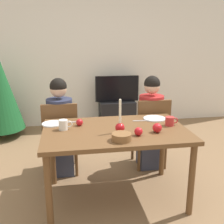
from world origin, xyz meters
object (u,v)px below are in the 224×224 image
(dining_table, at_px, (115,137))
(chair_right, at_px, (151,129))
(tv_stand, at_px, (117,114))
(apple_near_candle, at_px, (138,131))
(mug_right, at_px, (170,121))
(apple_by_right_mug, at_px, (157,128))
(plate_left, at_px, (53,124))
(candle_centerpiece, at_px, (120,126))
(plate_right, at_px, (155,118))
(tv, at_px, (117,89))
(bowl_walnuts, at_px, (122,137))
(apple_by_left_plate, at_px, (79,122))
(chair_left, at_px, (61,134))
(mug_left, at_px, (64,125))
(person_right_child, at_px, (151,124))
(person_left_child, at_px, (60,129))

(dining_table, xyz_separation_m, chair_right, (0.56, 0.61, -0.15))
(chair_right, xyz_separation_m, tv_stand, (-0.12, 1.69, -0.27))
(dining_table, height_order, apple_near_candle, apple_near_candle)
(mug_right, distance_m, apple_by_right_mug, 0.26)
(apple_near_candle, xyz_separation_m, apple_by_right_mug, (0.20, 0.05, 0.01))
(dining_table, distance_m, plate_left, 0.67)
(tv_stand, xyz_separation_m, candle_centerpiece, (-0.42, -2.39, 0.58))
(plate_left, xyz_separation_m, plate_right, (1.09, 0.00, 0.00))
(tv, bearing_deg, bowl_walnuts, -99.64)
(plate_left, height_order, apple_by_left_plate, apple_by_left_plate)
(chair_left, relative_size, mug_left, 6.78)
(chair_left, relative_size, plate_right, 3.66)
(chair_left, height_order, person_right_child, person_right_child)
(person_left_child, height_order, plate_left, person_left_child)
(dining_table, height_order, plate_right, plate_right)
(mug_right, height_order, apple_by_right_mug, mug_right)
(chair_right, distance_m, person_left_child, 1.11)
(person_left_child, distance_m, person_right_child, 1.11)
(tv_stand, relative_size, apple_by_left_plate, 9.08)
(chair_right, xyz_separation_m, mug_left, (-1.06, -0.54, 0.29))
(dining_table, distance_m, mug_left, 0.52)
(dining_table, xyz_separation_m, bowl_walnuts, (0.00, -0.30, 0.12))
(chair_right, distance_m, mug_left, 1.22)
(plate_left, height_order, mug_left, mug_left)
(apple_near_candle, bearing_deg, tv_stand, 83.90)
(chair_right, relative_size, bowl_walnuts, 5.19)
(mug_right, relative_size, apple_by_left_plate, 1.89)
(candle_centerpiece, relative_size, apple_by_left_plate, 4.54)
(chair_left, bearing_deg, plate_left, -100.24)
(person_right_child, distance_m, candle_centerpiece, 0.94)
(chair_right, height_order, tv_stand, chair_right)
(dining_table, relative_size, chair_right, 1.56)
(plate_right, xyz_separation_m, mug_right, (0.08, -0.24, 0.04))
(plate_right, bearing_deg, candle_centerpiece, -142.06)
(chair_right, bearing_deg, tv, 93.95)
(candle_centerpiece, bearing_deg, mug_left, 162.97)
(plate_right, relative_size, mug_left, 1.85)
(dining_table, bearing_deg, plate_left, 156.57)
(dining_table, distance_m, apple_near_candle, 0.30)
(chair_right, height_order, plate_left, chair_right)
(apple_near_candle, bearing_deg, apple_by_left_plate, 144.08)
(chair_right, relative_size, plate_left, 4.02)
(person_left_child, distance_m, apple_near_candle, 1.13)
(person_left_child, height_order, mug_left, person_left_child)
(bowl_walnuts, bearing_deg, tv, 80.36)
(dining_table, relative_size, tv_stand, 2.19)
(dining_table, distance_m, candle_centerpiece, 0.18)
(mug_right, bearing_deg, apple_by_right_mug, -137.91)
(bowl_walnuts, height_order, apple_by_left_plate, apple_by_left_plate)
(mug_left, xyz_separation_m, apple_near_candle, (0.67, -0.28, -0.01))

